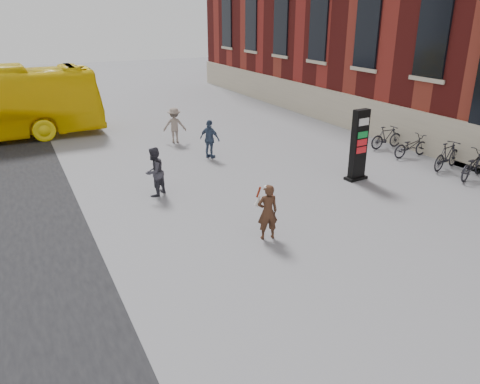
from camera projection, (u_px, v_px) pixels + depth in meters
name	position (u px, v px, depth m)	size (l,w,h in m)	color
ground	(280.00, 227.00, 13.59)	(100.00, 100.00, 0.00)	#9E9EA3
info_pylon	(359.00, 145.00, 16.95)	(0.87, 0.50, 2.61)	black
woman	(267.00, 211.00, 12.62)	(0.67, 0.63, 1.57)	#432418
pedestrian_a	(154.00, 172.00, 15.61)	(0.81, 0.63, 1.67)	#36353E
pedestrian_b	(175.00, 125.00, 22.00)	(1.07, 0.61, 1.65)	gray
pedestrian_c	(210.00, 139.00, 19.67)	(0.95, 0.40, 1.63)	#3B4C68
bike_4	(473.00, 165.00, 17.37)	(0.69, 1.97, 1.04)	black
bike_5	(447.00, 156.00, 18.34)	(0.52, 1.83, 1.10)	black
bike_6	(411.00, 146.00, 19.94)	(0.63, 1.81, 0.95)	black
bike_7	(387.00, 137.00, 21.16)	(0.48, 1.70, 1.02)	black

